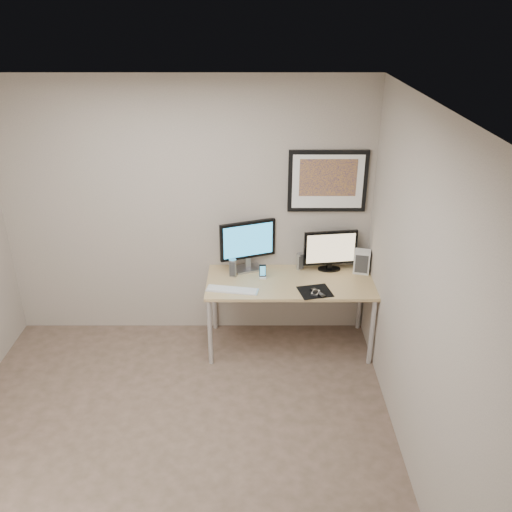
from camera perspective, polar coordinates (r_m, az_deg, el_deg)
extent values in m
plane|color=#493D2D|center=(4.59, -8.90, -18.82)|extent=(3.60, 3.60, 0.00)
plane|color=white|center=(3.36, -11.97, 14.97)|extent=(3.60, 3.60, 0.00)
plane|color=gray|center=(5.33, -7.28, 4.58)|extent=(3.60, 0.00, 3.60)
plane|color=gray|center=(3.91, 16.82, -4.50)|extent=(0.00, 3.40, 3.40)
cube|color=tan|center=(5.22, 3.60, -2.79)|extent=(1.60, 0.70, 0.03)
cylinder|color=silver|center=(5.15, -4.86, -8.00)|extent=(0.04, 0.04, 0.70)
cylinder|color=silver|center=(5.67, -4.38, -4.55)|extent=(0.04, 0.04, 0.70)
cylinder|color=silver|center=(5.24, 12.09, -7.85)|extent=(0.04, 0.04, 0.70)
cylinder|color=silver|center=(5.76, 10.92, -4.48)|extent=(0.04, 0.04, 0.70)
cube|color=black|center=(5.21, 7.55, 7.80)|extent=(0.75, 0.03, 0.60)
cube|color=white|center=(5.19, 7.57, 7.75)|extent=(0.67, 0.00, 0.52)
cube|color=#F7A721|center=(5.18, 7.60, 8.16)|extent=(0.54, 0.00, 0.36)
cube|color=#A7A8AC|center=(5.42, -0.87, -1.31)|extent=(0.31, 0.26, 0.02)
cube|color=#A7A8AC|center=(5.39, -0.87, -0.69)|extent=(0.06, 0.06, 0.11)
cube|color=black|center=(5.29, -0.89, 1.71)|extent=(0.54, 0.23, 0.38)
cube|color=teal|center=(5.27, -0.89, 1.62)|extent=(0.47, 0.18, 0.32)
cube|color=black|center=(5.46, 7.70, -1.36)|extent=(0.24, 0.15, 0.02)
cube|color=black|center=(5.44, 7.72, -1.04)|extent=(0.06, 0.05, 0.05)
cube|color=black|center=(5.36, 7.84, 0.87)|extent=(0.53, 0.10, 0.35)
cube|color=tan|center=(5.34, 7.86, 0.79)|extent=(0.48, 0.07, 0.30)
cylinder|color=#A7A8AC|center=(5.26, -2.47, -1.24)|extent=(0.08, 0.08, 0.18)
cylinder|color=#A7A8AC|center=(5.41, 4.62, -0.55)|extent=(0.09, 0.09, 0.17)
cube|color=black|center=(5.22, 0.71, -1.62)|extent=(0.07, 0.07, 0.14)
cube|color=silver|center=(5.04, -2.52, -3.57)|extent=(0.50, 0.21, 0.02)
cube|color=black|center=(5.04, 6.23, -3.74)|extent=(0.34, 0.31, 0.00)
ellipsoid|color=black|center=(5.00, 6.27, -3.79)|extent=(0.08, 0.11, 0.03)
cube|color=black|center=(5.01, 6.56, -3.87)|extent=(0.13, 0.18, 0.02)
cube|color=silver|center=(5.41, 11.09, -0.58)|extent=(0.18, 0.15, 0.24)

